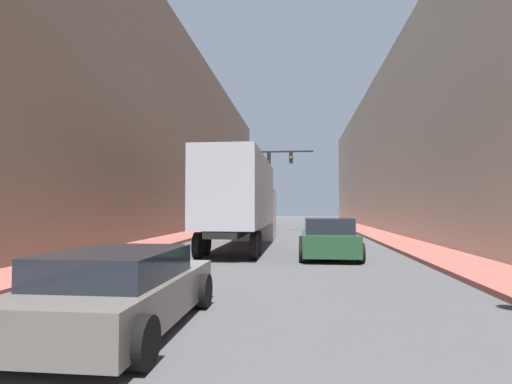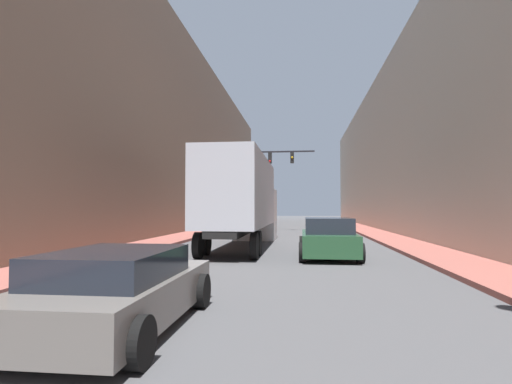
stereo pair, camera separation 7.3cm
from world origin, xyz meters
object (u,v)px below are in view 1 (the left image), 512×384
semi_truck (244,200)px  sedan_car (121,290)px  suv_car (328,238)px  traffic_signal_gantry (249,172)px

semi_truck → sedan_car: bearing=-90.3°
sedan_car → suv_car: size_ratio=0.95×
semi_truck → suv_car: 5.54m
semi_truck → sedan_car: size_ratio=2.85×
sedan_car → suv_car: suv_car is taller
sedan_car → traffic_signal_gantry: bearing=93.1°
suv_car → semi_truck: bearing=135.7°
sedan_car → traffic_signal_gantry: size_ratio=0.58×
semi_truck → suv_car: (3.80, -3.71, -1.58)m
suv_car → traffic_signal_gantry: 18.18m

